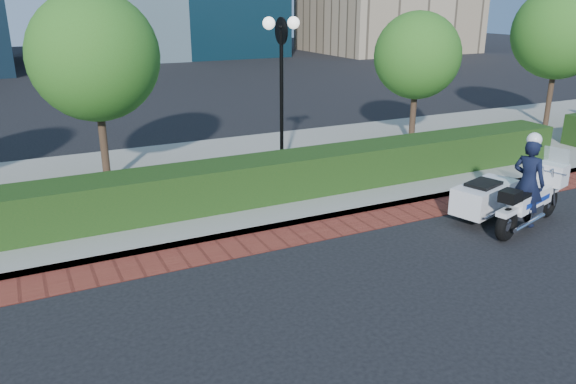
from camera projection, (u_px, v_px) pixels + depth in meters
name	position (u px, v px, depth m)	size (l,w,h in m)	color
ground	(351.00, 259.00, 10.89)	(120.00, 120.00, 0.00)	black
brick_strip	(314.00, 231.00, 12.16)	(60.00, 1.00, 0.01)	maroon
sidewalk	(238.00, 174.00, 15.95)	(60.00, 8.00, 0.15)	gray
hedge_main	(273.00, 177.00, 13.73)	(18.00, 1.20, 1.00)	black
lamppost	(281.00, 72.00, 14.76)	(1.02, 0.70, 4.21)	black
tree_b	(94.00, 57.00, 13.82)	(3.20, 3.20, 4.89)	#332319
tree_c	(417.00, 56.00, 18.13)	(2.80, 2.80, 4.30)	#332319
tree_d	(559.00, 33.00, 20.67)	(3.40, 3.40, 5.16)	#332319
police_motorcycle	(511.00, 193.00, 12.29)	(2.72, 1.97, 2.18)	black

